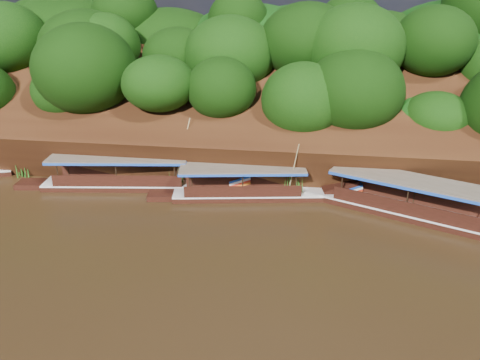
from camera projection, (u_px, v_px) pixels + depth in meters
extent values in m
plane|color=black|center=(254.00, 256.00, 27.03)|extent=(160.00, 160.00, 0.00)
cube|color=black|center=(276.00, 125.00, 40.38)|extent=(120.00, 16.12, 13.64)
cube|color=black|center=(282.00, 132.00, 50.87)|extent=(120.00, 24.00, 12.00)
ellipsoid|color=#18400A|center=(206.00, 125.00, 40.28)|extent=(18.00, 8.00, 6.40)
ellipsoid|color=#18400A|center=(284.00, 48.00, 44.66)|extent=(24.00, 11.00, 8.40)
cube|color=black|center=(421.00, 219.00, 31.47)|extent=(13.52, 7.85, 0.97)
cube|color=silver|center=(422.00, 212.00, 31.30)|extent=(13.55, 7.91, 0.11)
cube|color=brown|center=(413.00, 180.00, 30.93)|extent=(10.95, 6.93, 0.13)
cube|color=#1A48AF|center=(413.00, 182.00, 30.98)|extent=(10.95, 6.93, 0.19)
cube|color=black|center=(252.00, 197.00, 34.76)|extent=(11.83, 4.04, 0.87)
cube|color=silver|center=(252.00, 192.00, 34.60)|extent=(11.84, 4.10, 0.10)
cube|color=black|center=(341.00, 188.00, 34.63)|extent=(2.99, 2.04, 1.64)
cube|color=#1A48AF|center=(351.00, 184.00, 34.53)|extent=(1.69, 1.88, 0.60)
cube|color=red|center=(350.00, 188.00, 34.65)|extent=(1.69, 1.88, 0.60)
cube|color=brown|center=(243.00, 168.00, 33.87)|extent=(9.39, 3.93, 0.12)
cube|color=#1A48AF|center=(243.00, 169.00, 33.91)|extent=(9.39, 3.93, 0.17)
cylinder|color=tan|center=(294.00, 168.00, 33.33)|extent=(0.68, 1.19, 3.98)
cube|color=black|center=(132.00, 187.00, 36.53)|extent=(13.69, 4.02, 0.92)
cube|color=silver|center=(132.00, 182.00, 36.37)|extent=(13.70, 4.09, 0.10)
cube|color=black|center=(229.00, 179.00, 36.17)|extent=(3.37, 2.09, 1.82)
cube|color=#1A48AF|center=(240.00, 175.00, 36.04)|extent=(1.87, 1.96, 0.68)
cube|color=red|center=(240.00, 180.00, 36.17)|extent=(1.87, 1.96, 0.68)
cube|color=brown|center=(118.00, 157.00, 35.62)|extent=(10.83, 3.97, 0.12)
cube|color=#1A48AF|center=(118.00, 159.00, 35.66)|extent=(10.83, 3.97, 0.18)
cylinder|color=tan|center=(182.00, 151.00, 35.15)|extent=(1.08, 1.63, 4.83)
cube|color=black|center=(22.00, 163.00, 39.59)|extent=(3.25, 2.64, 1.69)
cube|color=#1A48AF|center=(31.00, 159.00, 39.65)|extent=(2.02, 2.18, 0.61)
cube|color=red|center=(32.00, 163.00, 39.78)|extent=(2.02, 2.18, 0.61)
cone|color=#246018|center=(23.00, 166.00, 38.49)|extent=(1.50, 1.50, 1.65)
cone|color=#246018|center=(99.00, 170.00, 37.69)|extent=(1.50, 1.50, 1.63)
cone|color=#246018|center=(177.00, 180.00, 36.02)|extent=(1.50, 1.50, 1.40)
cone|color=#246018|center=(294.00, 184.00, 34.72)|extent=(1.50, 1.50, 1.87)
cone|color=#246018|center=(351.00, 182.00, 34.74)|extent=(1.50, 1.50, 2.06)
cone|color=#246018|center=(452.00, 194.00, 33.33)|extent=(1.50, 1.50, 1.60)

